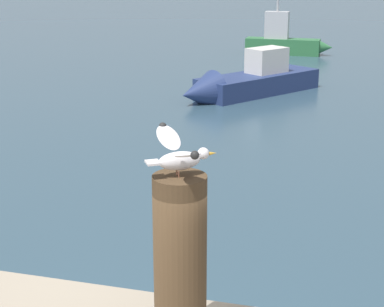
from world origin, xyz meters
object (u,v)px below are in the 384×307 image
seagull (180,155)px  boat_green (287,41)px  mooring_post (180,264)px  boat_navy (243,83)px

seagull → boat_green: size_ratio=0.14×
mooring_post → boat_navy: bearing=99.3°
mooring_post → boat_green: 22.65m
seagull → boat_green: 22.70m
mooring_post → boat_navy: size_ratio=0.23×
boat_navy → boat_green: boat_green is taller
boat_navy → boat_green: bearing=88.9°
boat_green → boat_navy: bearing=-91.1°
mooring_post → seagull: size_ratio=1.86×
mooring_post → boat_green: (-2.16, 22.49, -1.55)m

